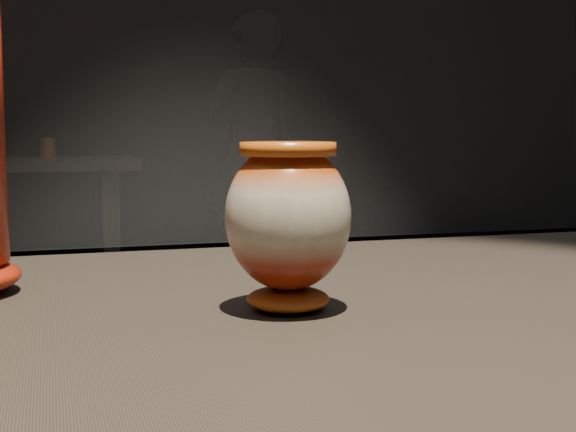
{
  "coord_description": "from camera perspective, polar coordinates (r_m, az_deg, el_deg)",
  "views": [
    {
      "loc": [
        -0.13,
        -0.71,
        1.07
      ],
      "look_at": [
        0.08,
        0.0,
        0.99
      ],
      "focal_mm": 50.0,
      "sensor_mm": 36.0,
      "label": 1
    }
  ],
  "objects": [
    {
      "name": "main_vase",
      "position": [
        0.74,
        -0.0,
        -0.22
      ],
      "size": [
        0.15,
        0.15,
        0.16
      ],
      "rotation": [
        0.0,
        0.0,
        -0.34
      ],
      "color": "maroon",
      "rests_on": "display_plinth"
    },
    {
      "name": "back_vase_right",
      "position": [
        4.23,
        -16.68,
        4.63
      ],
      "size": [
        0.07,
        0.07,
        0.11
      ],
      "primitive_type": "cylinder",
      "color": "#985816",
      "rests_on": "back_shelf"
    },
    {
      "name": "visitor",
      "position": [
        5.07,
        -2.54,
        4.39
      ],
      "size": [
        0.71,
        0.52,
        1.77
      ],
      "primitive_type": "imported",
      "rotation": [
        0.0,
        0.0,
        3.31
      ],
      "color": "black",
      "rests_on": "ground"
    }
  ]
}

